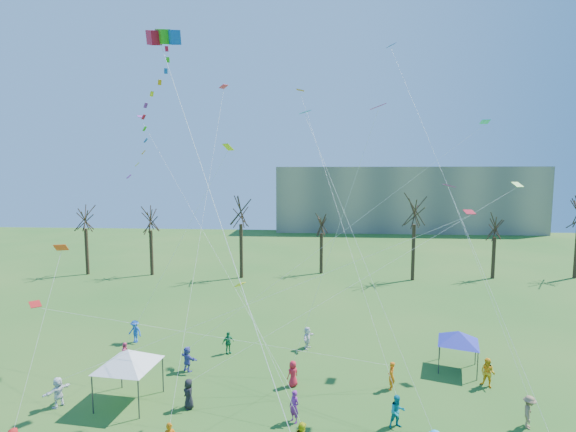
# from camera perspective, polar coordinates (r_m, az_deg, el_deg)

# --- Properties ---
(distant_building) EXTENTS (60.00, 14.00, 15.00)m
(distant_building) POSITION_cam_1_polar(r_m,az_deg,el_deg) (99.53, 16.20, 2.35)
(distant_building) COLOR gray
(distant_building) RESTS_ON ground
(bare_tree_row) EXTENTS (68.90, 9.06, 10.95)m
(bare_tree_row) POSITION_cam_1_polar(r_m,az_deg,el_deg) (51.36, 6.32, -0.83)
(bare_tree_row) COLOR black
(bare_tree_row) RESTS_ON ground
(big_box_kite) EXTENTS (5.55, 6.41, 22.92)m
(big_box_kite) POSITION_cam_1_polar(r_m,az_deg,el_deg) (23.00, -18.44, 13.53)
(big_box_kite) COLOR red
(big_box_kite) RESTS_ON ground
(canopy_tent_white) EXTENTS (4.21, 4.21, 3.17)m
(canopy_tent_white) POSITION_cam_1_polar(r_m,az_deg,el_deg) (25.96, -21.77, -18.20)
(canopy_tent_white) COLOR #3F3F44
(canopy_tent_white) RESTS_ON ground
(canopy_tent_blue) EXTENTS (3.38, 3.38, 2.66)m
(canopy_tent_blue) POSITION_cam_1_polar(r_m,az_deg,el_deg) (30.35, 23.08, -15.53)
(canopy_tent_blue) COLOR #3F3F44
(canopy_tent_blue) RESTS_ON ground
(festival_crowd) EXTENTS (26.70, 14.47, 1.83)m
(festival_crowd) POSITION_cam_1_polar(r_m,az_deg,el_deg) (25.55, -1.97, -22.72)
(festival_crowd) COLOR red
(festival_crowd) RESTS_ON ground
(small_kites_aloft) EXTENTS (31.70, 19.28, 34.34)m
(small_kites_aloft) POSITION_cam_1_polar(r_m,az_deg,el_deg) (26.30, 2.20, 5.68)
(small_kites_aloft) COLOR #F4340C
(small_kites_aloft) RESTS_ON ground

